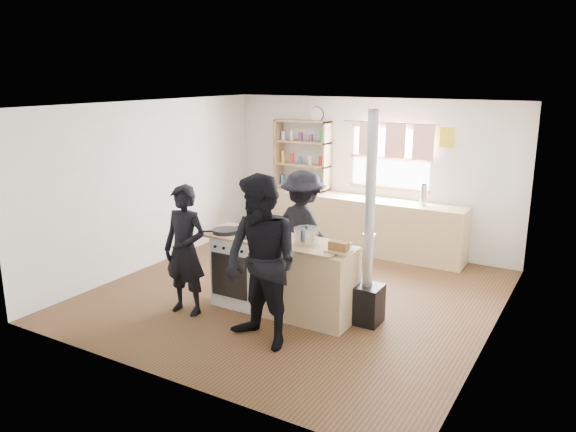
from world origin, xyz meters
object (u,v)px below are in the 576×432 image
Objects in this scene: flue_heater at (368,270)px; thermos at (423,195)px; bread_board at (339,248)px; person_far at (303,230)px; person_near_right at (262,263)px; skillet_greens at (226,231)px; stockpot_stove at (256,225)px; stockpot_counter at (306,236)px; roast_tray at (275,235)px; person_near_left at (185,250)px; cooking_island at (283,276)px.

thermos is at bearing 93.46° from flue_heater.
person_far is (-0.98, 0.95, -0.17)m from bread_board.
flue_heater is 1.33× the size of person_near_right.
stockpot_stove is (0.27, 0.28, 0.05)m from skillet_greens.
person_far is (-0.51, 0.85, -0.21)m from stockpot_counter.
stockpot_stove is (-1.36, -2.61, -0.06)m from thermos.
person_near_right reaches higher than roast_tray.
bread_board is at bearing 68.77° from person_near_right.
person_near_left is at bearing -116.08° from skillet_greens.
bread_board is 0.17× the size of person_far.
cooking_island is 1.01m from person_near_right.
roast_tray is (-0.99, -2.75, -0.09)m from thermos.
person_far reaches higher than thermos.
skillet_greens is 0.24× the size of person_near_right.
cooking_island is 6.79× the size of stockpot_counter.
stockpot_stove is at bearing 80.60° from person_far.
cooking_island is 7.02× the size of bread_board.
roast_tray is 0.45m from stockpot_counter.
thermos is at bearing 70.29° from roast_tray.
cooking_island is 4.31× the size of skillet_greens.
person_near_left is (-1.80, -0.52, -0.18)m from bread_board.
flue_heater reaches higher than person_far.
flue_heater is 1.56× the size of person_near_left.
bread_board is (0.91, -0.12, 0.01)m from roast_tray.
flue_heater is (1.79, 0.34, -0.30)m from skillet_greens.
person_far is (-0.19, 0.85, 0.35)m from cooking_island.
skillet_greens is 0.29× the size of person_near_left.
person_near_right reaches higher than stockpot_counter.
skillet_greens is at bearing -168.21° from roast_tray.
stockpot_counter is 0.15× the size of person_near_right.
stockpot_counter reaches higher than skillet_greens.
bread_board is at bearing -91.45° from thermos.
person_near_left is at bearing -157.58° from flue_heater.
person_far reaches higher than stockpot_counter.
person_near_left reaches higher than cooking_island.
person_near_right is (1.27, -0.25, 0.14)m from person_near_left.
stockpot_counter is at bearing 21.17° from person_near_left.
person_near_left is at bearing -164.04° from bread_board.
person_near_right is (-0.76, -1.09, 0.28)m from flue_heater.
stockpot_counter reaches higher than stockpot_stove.
flue_heater is (0.69, 0.23, -0.37)m from stockpot_counter.
thermos is 2.58m from flue_heater.
person_near_right is at bearing -66.94° from roast_tray.
person_near_left reaches higher than stockpot_stove.
flue_heater is at bearing 10.77° from skillet_greens.
stockpot_stove is at bearing 140.28° from person_near_right.
stockpot_counter is at bearing -3.05° from roast_tray.
thermos is at bearing 60.49° from skillet_greens.
person_near_left is (-1.02, -0.61, 0.33)m from cooking_island.
thermos is at bearing -103.79° from person_far.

